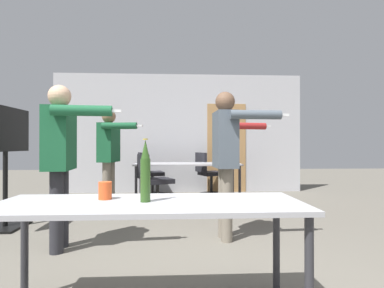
{
  "coord_description": "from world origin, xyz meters",
  "views": [
    {
      "loc": [
        -0.07,
        -1.5,
        1.08
      ],
      "look_at": [
        0.13,
        2.35,
        1.1
      ],
      "focal_mm": 28.0,
      "sensor_mm": 36.0,
      "label": 1
    }
  ],
  "objects_px": {
    "person_right_polo": "(226,150)",
    "tv_screen": "(5,151)",
    "office_chair_side_rolled": "(208,175)",
    "office_chair_far_right": "(149,175)",
    "office_chair_mid_tucked": "(153,183)",
    "person_left_plaid": "(61,150)",
    "person_far_watching": "(228,150)",
    "person_center_tall": "(110,150)",
    "drink_cup": "(105,191)",
    "beer_bottle": "(145,172)"
  },
  "relations": [
    {
      "from": "person_right_polo",
      "to": "tv_screen",
      "type": "bearing_deg",
      "value": -105.06
    },
    {
      "from": "office_chair_side_rolled",
      "to": "tv_screen",
      "type": "bearing_deg",
      "value": -72.73
    },
    {
      "from": "office_chair_far_right",
      "to": "office_chair_mid_tucked",
      "type": "bearing_deg",
      "value": -5.9
    },
    {
      "from": "person_right_polo",
      "to": "office_chair_side_rolled",
      "type": "height_order",
      "value": "person_right_polo"
    },
    {
      "from": "person_left_plaid",
      "to": "person_far_watching",
      "type": "height_order",
      "value": "person_left_plaid"
    },
    {
      "from": "person_far_watching",
      "to": "office_chair_far_right",
      "type": "height_order",
      "value": "person_far_watching"
    },
    {
      "from": "person_left_plaid",
      "to": "person_center_tall",
      "type": "xyz_separation_m",
      "value": [
        0.1,
        1.83,
        -0.02
      ]
    },
    {
      "from": "tv_screen",
      "to": "person_far_watching",
      "type": "bearing_deg",
      "value": -73.29
    },
    {
      "from": "drink_cup",
      "to": "person_center_tall",
      "type": "bearing_deg",
      "value": 101.9
    },
    {
      "from": "beer_bottle",
      "to": "drink_cup",
      "type": "height_order",
      "value": "beer_bottle"
    },
    {
      "from": "person_left_plaid",
      "to": "person_center_tall",
      "type": "distance_m",
      "value": 1.83
    },
    {
      "from": "tv_screen",
      "to": "person_far_watching",
      "type": "distance_m",
      "value": 3.24
    },
    {
      "from": "drink_cup",
      "to": "person_right_polo",
      "type": "bearing_deg",
      "value": 54.28
    },
    {
      "from": "person_far_watching",
      "to": "office_chair_side_rolled",
      "type": "relative_size",
      "value": 1.82
    },
    {
      "from": "person_right_polo",
      "to": "person_center_tall",
      "type": "relative_size",
      "value": 1.02
    },
    {
      "from": "tv_screen",
      "to": "office_chair_far_right",
      "type": "xyz_separation_m",
      "value": [
        1.64,
        2.51,
        -0.57
      ]
    },
    {
      "from": "office_chair_far_right",
      "to": "office_chair_mid_tucked",
      "type": "xyz_separation_m",
      "value": [
        0.2,
        -1.39,
        0.0
      ]
    },
    {
      "from": "tv_screen",
      "to": "drink_cup",
      "type": "xyz_separation_m",
      "value": [
        1.77,
        -2.06,
        -0.22
      ]
    },
    {
      "from": "person_right_polo",
      "to": "drink_cup",
      "type": "bearing_deg",
      "value": -38.66
    },
    {
      "from": "person_right_polo",
      "to": "office_chair_mid_tucked",
      "type": "bearing_deg",
      "value": -153.5
    },
    {
      "from": "person_left_plaid",
      "to": "office_chair_far_right",
      "type": "height_order",
      "value": "person_left_plaid"
    },
    {
      "from": "office_chair_far_right",
      "to": "office_chair_mid_tucked",
      "type": "distance_m",
      "value": 1.41
    },
    {
      "from": "tv_screen",
      "to": "drink_cup",
      "type": "relative_size",
      "value": 13.93
    },
    {
      "from": "person_right_polo",
      "to": "drink_cup",
      "type": "xyz_separation_m",
      "value": [
        -1.04,
        -1.45,
        -0.25
      ]
    },
    {
      "from": "person_far_watching",
      "to": "person_right_polo",
      "type": "bearing_deg",
      "value": -20.4
    },
    {
      "from": "person_left_plaid",
      "to": "office_chair_mid_tucked",
      "type": "distance_m",
      "value": 2.22
    },
    {
      "from": "person_left_plaid",
      "to": "office_chair_side_rolled",
      "type": "relative_size",
      "value": 1.84
    },
    {
      "from": "beer_bottle",
      "to": "office_chair_far_right",
      "type": "bearing_deg",
      "value": 94.92
    },
    {
      "from": "person_right_polo",
      "to": "beer_bottle",
      "type": "relative_size",
      "value": 4.31
    },
    {
      "from": "beer_bottle",
      "to": "person_center_tall",
      "type": "bearing_deg",
      "value": 106.24
    },
    {
      "from": "person_left_plaid",
      "to": "person_far_watching",
      "type": "xyz_separation_m",
      "value": [
        2.06,
        1.8,
        -0.02
      ]
    },
    {
      "from": "tv_screen",
      "to": "person_left_plaid",
      "type": "height_order",
      "value": "person_left_plaid"
    },
    {
      "from": "drink_cup",
      "to": "office_chair_far_right",
      "type": "bearing_deg",
      "value": 91.63
    },
    {
      "from": "office_chair_far_right",
      "to": "person_center_tall",
      "type": "bearing_deg",
      "value": -32.03
    },
    {
      "from": "office_chair_far_right",
      "to": "drink_cup",
      "type": "relative_size",
      "value": 8.09
    },
    {
      "from": "person_center_tall",
      "to": "drink_cup",
      "type": "bearing_deg",
      "value": 21.13
    },
    {
      "from": "person_right_polo",
      "to": "office_chair_side_rolled",
      "type": "bearing_deg",
      "value": 174.76
    },
    {
      "from": "person_right_polo",
      "to": "beer_bottle",
      "type": "bearing_deg",
      "value": -29.39
    },
    {
      "from": "person_center_tall",
      "to": "office_chair_side_rolled",
      "type": "distance_m",
      "value": 2.43
    },
    {
      "from": "person_left_plaid",
      "to": "office_chair_mid_tucked",
      "type": "relative_size",
      "value": 1.83
    },
    {
      "from": "beer_bottle",
      "to": "drink_cup",
      "type": "bearing_deg",
      "value": 159.76
    },
    {
      "from": "office_chair_side_rolled",
      "to": "person_far_watching",
      "type": "bearing_deg",
      "value": -16.96
    },
    {
      "from": "person_left_plaid",
      "to": "office_chair_side_rolled",
      "type": "bearing_deg",
      "value": 145.67
    },
    {
      "from": "person_left_plaid",
      "to": "office_chair_mid_tucked",
      "type": "bearing_deg",
      "value": 153.22
    },
    {
      "from": "person_far_watching",
      "to": "office_chair_mid_tucked",
      "type": "relative_size",
      "value": 1.81
    },
    {
      "from": "person_far_watching",
      "to": "beer_bottle",
      "type": "xyz_separation_m",
      "value": [
        -1.06,
        -3.09,
        -0.09
      ]
    },
    {
      "from": "tv_screen",
      "to": "person_far_watching",
      "type": "height_order",
      "value": "person_far_watching"
    },
    {
      "from": "office_chair_far_right",
      "to": "beer_bottle",
      "type": "relative_size",
      "value": 2.35
    },
    {
      "from": "person_left_plaid",
      "to": "person_center_tall",
      "type": "bearing_deg",
      "value": 172.15
    },
    {
      "from": "person_center_tall",
      "to": "office_chair_mid_tucked",
      "type": "relative_size",
      "value": 1.79
    }
  ]
}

